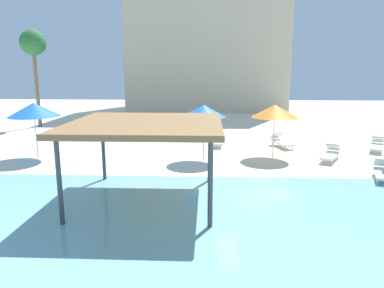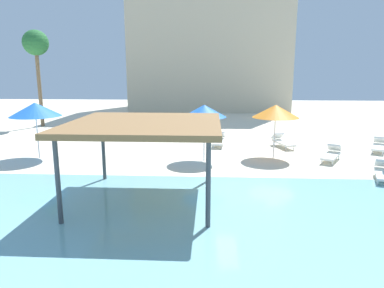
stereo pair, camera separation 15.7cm
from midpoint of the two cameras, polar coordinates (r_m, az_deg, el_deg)
The scene contains 13 objects.
ground_plane at distance 12.98m, azimuth 2.46°, elevation -7.48°, with size 80.00×80.00×0.00m, color beige.
lagoon_water at distance 8.21m, azimuth 1.96°, elevation -19.57°, with size 44.00×13.50×0.04m, color #7AB7C1.
shade_pavilion at distance 11.50m, azimuth -7.26°, elevation 2.92°, with size 4.87×4.87×2.68m.
beach_umbrella_blue_0 at distance 18.77m, azimuth -23.93°, elevation 5.16°, with size 2.45×2.45×2.78m.
beach_umbrella_blue_1 at distance 16.72m, azimuth 2.28°, elevation 5.39°, with size 2.11×2.11×2.71m.
beach_umbrella_orange_6 at distance 17.76m, azimuth 13.71°, elevation 5.21°, with size 2.28×2.28×2.66m.
lounge_chair_1 at distance 18.33m, azimuth 21.99°, elevation -1.51°, with size 1.46×1.94×0.74m.
lounge_chair_2 at distance 21.48m, azimuth 28.31°, elevation -0.21°, with size 1.41×1.96×0.74m.
lounge_chair_3 at distance 20.49m, azimuth 4.62°, elevation 0.67°, with size 0.79×1.95×0.74m.
lounge_chair_5 at distance 16.03m, azimuth 28.98°, elevation -3.99°, with size 1.24×1.99×0.74m.
lounge_chair_6 at distance 20.71m, azimuth 14.67°, elevation 0.43°, with size 1.14×1.99×0.74m.
palm_tree_1 at distance 29.73m, azimuth -23.92°, elevation 14.42°, with size 1.90×1.90×7.30m.
hotel_block_0 at distance 40.97m, azimuth 3.02°, elevation 18.08°, with size 16.84×9.46×17.48m, color beige.
Camera 2 is at (0.20, -12.25, 4.30)m, focal length 32.79 mm.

